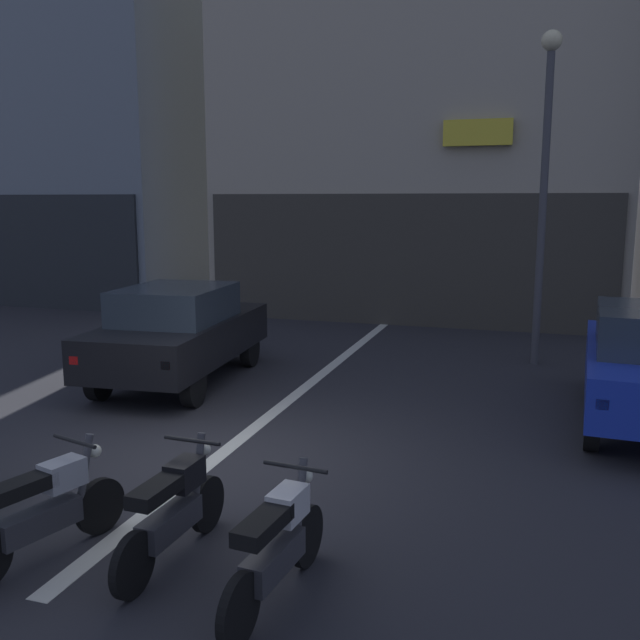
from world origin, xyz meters
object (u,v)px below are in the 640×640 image
car_black_crossing_near (179,331)px  street_lamp (545,163)px  motorcycle_white_row_centre (277,544)px  motorcycle_silver_row_leftmost (45,508)px  motorcycle_black_row_left_mid (174,509)px

car_black_crossing_near → street_lamp: bearing=29.3°
motorcycle_white_row_centre → motorcycle_silver_row_leftmost: bearing=-179.6°
street_lamp → motorcycle_black_row_left_mid: 9.46m
street_lamp → motorcycle_silver_row_leftmost: bearing=-114.2°
motorcycle_silver_row_leftmost → car_black_crossing_near: bearing=107.7°
car_black_crossing_near → motorcycle_black_row_left_mid: size_ratio=2.53×
street_lamp → motorcycle_white_row_centre: street_lamp is taller
motorcycle_silver_row_leftmost → motorcycle_black_row_left_mid: size_ratio=0.97×
car_black_crossing_near → motorcycle_black_row_left_mid: bearing=-61.6°
motorcycle_silver_row_leftmost → motorcycle_white_row_centre: bearing=0.4°
car_black_crossing_near → motorcycle_silver_row_leftmost: size_ratio=2.60×
motorcycle_silver_row_leftmost → street_lamp: bearing=65.8°
car_black_crossing_near → motorcycle_silver_row_leftmost: (1.77, -5.53, -0.43)m
car_black_crossing_near → motorcycle_white_row_centre: car_black_crossing_near is taller
motorcycle_black_row_left_mid → street_lamp: bearing=71.1°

